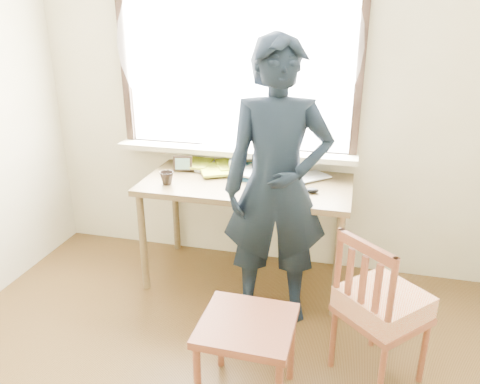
% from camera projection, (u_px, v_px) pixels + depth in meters
% --- Properties ---
extents(room_shell, '(3.52, 4.02, 2.61)m').
position_uv_depth(room_shell, '(162.00, 98.00, 1.73)').
color(room_shell, beige).
rests_on(room_shell, ground).
extents(desk, '(1.48, 0.74, 0.79)m').
position_uv_depth(desk, '(246.00, 192.00, 3.36)').
color(desk, brown).
rests_on(desk, ground).
extents(laptop, '(0.35, 0.31, 0.21)m').
position_uv_depth(laptop, '(274.00, 179.00, 3.24)').
color(laptop, black).
rests_on(laptop, desk).
extents(mug_white, '(0.18, 0.18, 0.10)m').
position_uv_depth(mug_white, '(237.00, 166.00, 3.50)').
color(mug_white, white).
rests_on(mug_white, desk).
extents(mug_dark, '(0.10, 0.10, 0.09)m').
position_uv_depth(mug_dark, '(167.00, 178.00, 3.27)').
color(mug_dark, black).
rests_on(mug_dark, desk).
extents(mouse, '(0.09, 0.06, 0.03)m').
position_uv_depth(mouse, '(312.00, 190.00, 3.13)').
color(mouse, black).
rests_on(mouse, desk).
extents(desk_clutter, '(0.85, 0.43, 0.04)m').
position_uv_depth(desk_clutter, '(220.00, 168.00, 3.56)').
color(desk_clutter, white).
rests_on(desk_clutter, desk).
extents(book_a, '(0.27, 0.31, 0.02)m').
position_uv_depth(book_a, '(195.00, 166.00, 3.62)').
color(book_a, white).
rests_on(book_a, desk).
extents(book_b, '(0.30, 0.30, 0.02)m').
position_uv_depth(book_b, '(303.00, 173.00, 3.47)').
color(book_b, white).
rests_on(book_b, desk).
extents(picture_frame, '(0.14, 0.05, 0.11)m').
position_uv_depth(picture_frame, '(183.00, 165.00, 3.52)').
color(picture_frame, black).
rests_on(picture_frame, desk).
extents(work_chair, '(0.48, 0.46, 0.48)m').
position_uv_depth(work_chair, '(247.00, 334.00, 2.37)').
color(work_chair, brown).
rests_on(work_chair, ground).
extents(side_chair, '(0.57, 0.57, 0.88)m').
position_uv_depth(side_chair, '(381.00, 305.00, 2.50)').
color(side_chair, brown).
rests_on(side_chair, ground).
extents(person, '(0.74, 0.56, 1.83)m').
position_uv_depth(person, '(277.00, 187.00, 2.89)').
color(person, black).
rests_on(person, ground).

